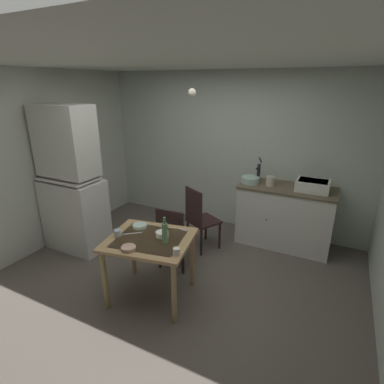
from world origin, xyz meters
name	(u,v)px	position (x,y,z in m)	size (l,w,h in m)	color
ground_plane	(173,283)	(0.00, 0.00, 0.00)	(5.39, 5.39, 0.00)	#595149
wall_back	(231,152)	(0.00, 1.99, 1.27)	(4.49, 0.10, 2.55)	beige
wall_left	(33,164)	(-2.25, 0.00, 1.27)	(0.10, 3.98, 2.55)	beige
ceiling_slab	(167,55)	(0.00, 0.00, 2.60)	(4.49, 3.98, 0.10)	white
hutch_cabinet	(71,185)	(-1.74, 0.16, 0.98)	(0.88, 0.52, 2.09)	silver
counter_cabinet	(285,216)	(1.01, 1.62, 0.46)	(1.37, 0.64, 0.92)	silver
sink_basin	(313,185)	(1.34, 1.62, 1.00)	(0.44, 0.34, 0.15)	white
hand_pump	(259,171)	(0.55, 1.67, 1.09)	(0.05, 0.27, 0.39)	#232328
mixing_bowl_counter	(250,180)	(0.46, 1.57, 0.97)	(0.27, 0.27, 0.10)	#ADD1C1
stoneware_crock	(270,181)	(0.76, 1.58, 0.99)	(0.12, 0.12, 0.14)	beige
dining_table	(150,247)	(-0.11, -0.29, 0.63)	(1.03, 0.93, 0.74)	tan
chair_far_side	(174,235)	(-0.16, 0.34, 0.47)	(0.42, 0.42, 0.87)	#2D211F
chair_by_counter	(200,218)	(-0.07, 0.92, 0.50)	(0.54, 0.54, 0.96)	#311D1C
serving_bowl_wide	(128,248)	(-0.17, -0.58, 0.76)	(0.15, 0.15, 0.04)	tan
soup_bowl_small	(140,226)	(-0.37, -0.11, 0.76)	(0.17, 0.17, 0.04)	#ADD1C1
sauce_dish	(162,234)	(-0.01, -0.19, 0.77)	(0.14, 0.14, 0.06)	white
mug_tall	(118,233)	(-0.46, -0.39, 0.78)	(0.08, 0.08, 0.07)	#9EB2C6
teacup_cream	(176,252)	(0.31, -0.45, 0.78)	(0.07, 0.07, 0.07)	white
glass_bottle	(165,232)	(0.09, -0.29, 0.86)	(0.06, 0.06, 0.29)	#4C7F56
table_knife	(132,233)	(-0.35, -0.28, 0.74)	(0.21, 0.02, 0.01)	silver
teaspoon_near_bowl	(182,230)	(0.11, 0.05, 0.74)	(0.13, 0.02, 0.01)	beige
pendant_bulb	(192,92)	(0.18, 0.17, 2.25)	(0.08, 0.08, 0.08)	#F9EFCC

